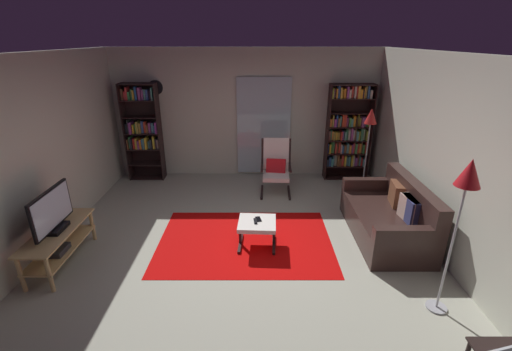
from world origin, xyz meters
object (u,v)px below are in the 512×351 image
object	(u,v)px
television	(53,212)
floor_lamp_by_shelf	(371,124)
ottoman	(258,226)
floor_lamp_by_sofa	(468,186)
tv_remote	(256,221)
tv_stand	(60,242)
wall_clock	(157,87)
bookshelf_near_tv	(144,129)
leather_sofa	(391,218)
bookshelf_near_sofa	(349,132)
lounge_armchair	(277,165)
cell_phone	(259,219)

from	to	relation	value
television	floor_lamp_by_shelf	bearing A→B (deg)	25.76
television	floor_lamp_by_shelf	xyz separation A→B (m)	(4.57, 2.20, 0.60)
floor_lamp_by_shelf	ottoman	bearing A→B (deg)	-138.23
floor_lamp_by_sofa	tv_remote	bearing A→B (deg)	148.46
tv_stand	wall_clock	size ratio (longest dim) A/B	4.20
bookshelf_near_tv	leather_sofa	size ratio (longest dim) A/B	1.14
leather_sofa	floor_lamp_by_shelf	bearing A→B (deg)	87.88
wall_clock	ottoman	bearing A→B (deg)	-53.94
tv_stand	bookshelf_near_tv	bearing A→B (deg)	85.16
bookshelf_near_sofa	floor_lamp_by_sofa	xyz separation A→B (m)	(0.12, -3.81, 0.47)
bookshelf_near_tv	floor_lamp_by_sofa	world-z (taller)	bookshelf_near_tv
floor_lamp_by_shelf	lounge_armchair	bearing A→B (deg)	177.49
bookshelf_near_sofa	ottoman	bearing A→B (deg)	-125.63
bookshelf_near_tv	floor_lamp_by_shelf	bearing A→B (deg)	-10.08
ottoman	cell_phone	xyz separation A→B (m)	(0.02, 0.06, 0.07)
tv_stand	bookshelf_near_tv	size ratio (longest dim) A/B	0.62
television	bookshelf_near_sofa	xyz separation A→B (m)	(4.40, 2.98, 0.25)
television	floor_lamp_by_shelf	distance (m)	5.11
leather_sofa	lounge_armchair	xyz separation A→B (m)	(-1.60, 1.62, 0.22)
cell_phone	floor_lamp_by_sofa	size ratio (longest dim) A/B	0.08
bookshelf_near_tv	ottoman	size ratio (longest dim) A/B	3.61
bookshelf_near_tv	lounge_armchair	distance (m)	2.80
television	floor_lamp_by_sofa	size ratio (longest dim) A/B	0.47
lounge_armchair	bookshelf_near_sofa	bearing A→B (deg)	25.37
tv_stand	wall_clock	bearing A→B (deg)	80.11
tv_remote	tv_stand	bearing A→B (deg)	-176.52
tv_stand	lounge_armchair	world-z (taller)	lounge_armchair
television	floor_lamp_by_shelf	size ratio (longest dim) A/B	0.51
bookshelf_near_sofa	lounge_armchair	world-z (taller)	bookshelf_near_sofa
tv_stand	floor_lamp_by_sofa	distance (m)	4.74
ottoman	leather_sofa	bearing A→B (deg)	7.33
bookshelf_near_sofa	cell_phone	size ratio (longest dim) A/B	13.88
leather_sofa	floor_lamp_by_shelf	world-z (taller)	floor_lamp_by_shelf
television	tv_remote	size ratio (longest dim) A/B	5.73
tv_remote	wall_clock	bearing A→B (deg)	119.84
bookshelf_near_sofa	lounge_armchair	bearing A→B (deg)	-154.63
leather_sofa	cell_phone	distance (m)	1.95
tv_remote	cell_phone	world-z (taller)	tv_remote
leather_sofa	cell_phone	world-z (taller)	leather_sofa
bookshelf_near_tv	bookshelf_near_sofa	distance (m)	4.15
television	bookshelf_near_sofa	distance (m)	5.32
television	ottoman	world-z (taller)	television
floor_lamp_by_shelf	cell_phone	bearing A→B (deg)	-138.91
tv_stand	leather_sofa	size ratio (longest dim) A/B	0.71
floor_lamp_by_shelf	wall_clock	world-z (taller)	wall_clock
ottoman	cell_phone	bearing A→B (deg)	72.64
lounge_armchair	cell_phone	distance (m)	1.85
television	leather_sofa	distance (m)	4.58
tv_stand	bookshelf_near_sofa	world-z (taller)	bookshelf_near_sofa
television	lounge_armchair	size ratio (longest dim) A/B	0.81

